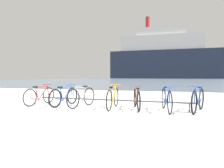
{
  "coord_description": "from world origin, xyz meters",
  "views": [
    {
      "loc": [
        0.51,
        -4.61,
        1.14
      ],
      "look_at": [
        -1.68,
        3.17,
        0.79
      ],
      "focal_mm": 30.35,
      "sensor_mm": 36.0,
      "label": 1
    }
  ],
  "objects_px": {
    "bicycle_2": "(82,97)",
    "bicycle_5": "(166,99)",
    "bicycle_3": "(113,98)",
    "ferry_ship": "(162,58)",
    "bicycle_0": "(40,96)",
    "bicycle_4": "(137,99)",
    "bicycle_1": "(64,96)",
    "bicycle_6": "(198,100)"
  },
  "relations": [
    {
      "from": "bicycle_2",
      "to": "bicycle_5",
      "type": "xyz_separation_m",
      "value": [
        2.98,
        0.01,
        0.01
      ]
    },
    {
      "from": "bicycle_3",
      "to": "ferry_ship",
      "type": "height_order",
      "value": "ferry_ship"
    },
    {
      "from": "bicycle_0",
      "to": "bicycle_4",
      "type": "relative_size",
      "value": 1.01
    },
    {
      "from": "bicycle_5",
      "to": "bicycle_0",
      "type": "bearing_deg",
      "value": 179.13
    },
    {
      "from": "bicycle_0",
      "to": "bicycle_4",
      "type": "height_order",
      "value": "bicycle_4"
    },
    {
      "from": "bicycle_2",
      "to": "bicycle_4",
      "type": "relative_size",
      "value": 0.99
    },
    {
      "from": "bicycle_2",
      "to": "bicycle_3",
      "type": "xyz_separation_m",
      "value": [
        1.19,
        -0.02,
        0.01
      ]
    },
    {
      "from": "bicycle_0",
      "to": "bicycle_2",
      "type": "bearing_deg",
      "value": -2.48
    },
    {
      "from": "bicycle_1",
      "to": "bicycle_5",
      "type": "distance_m",
      "value": 3.74
    },
    {
      "from": "bicycle_4",
      "to": "bicycle_2",
      "type": "bearing_deg",
      "value": -176.91
    },
    {
      "from": "bicycle_0",
      "to": "bicycle_3",
      "type": "xyz_separation_m",
      "value": [
        3.03,
        -0.1,
        0.02
      ]
    },
    {
      "from": "bicycle_4",
      "to": "bicycle_5",
      "type": "bearing_deg",
      "value": -5.96
    },
    {
      "from": "bicycle_6",
      "to": "ferry_ship",
      "type": "distance_m",
      "value": 85.51
    },
    {
      "from": "bicycle_6",
      "to": "bicycle_1",
      "type": "bearing_deg",
      "value": -179.61
    },
    {
      "from": "bicycle_6",
      "to": "bicycle_3",
      "type": "bearing_deg",
      "value": -176.85
    },
    {
      "from": "bicycle_1",
      "to": "bicycle_3",
      "type": "height_order",
      "value": "bicycle_3"
    },
    {
      "from": "bicycle_2",
      "to": "bicycle_5",
      "type": "height_order",
      "value": "bicycle_5"
    },
    {
      "from": "bicycle_1",
      "to": "bicycle_6",
      "type": "distance_m",
      "value": 4.7
    },
    {
      "from": "bicycle_0",
      "to": "bicycle_1",
      "type": "relative_size",
      "value": 1.0
    },
    {
      "from": "bicycle_3",
      "to": "bicycle_5",
      "type": "xyz_separation_m",
      "value": [
        1.78,
        0.03,
        0.01
      ]
    },
    {
      "from": "bicycle_2",
      "to": "bicycle_4",
      "type": "bearing_deg",
      "value": 3.09
    },
    {
      "from": "bicycle_0",
      "to": "ferry_ship",
      "type": "height_order",
      "value": "ferry_ship"
    },
    {
      "from": "bicycle_1",
      "to": "bicycle_6",
      "type": "relative_size",
      "value": 0.96
    },
    {
      "from": "bicycle_1",
      "to": "bicycle_6",
      "type": "height_order",
      "value": "bicycle_6"
    },
    {
      "from": "bicycle_5",
      "to": "ferry_ship",
      "type": "height_order",
      "value": "ferry_ship"
    },
    {
      "from": "bicycle_3",
      "to": "bicycle_5",
      "type": "distance_m",
      "value": 1.78
    },
    {
      "from": "bicycle_3",
      "to": "bicycle_4",
      "type": "height_order",
      "value": "bicycle_3"
    },
    {
      "from": "bicycle_0",
      "to": "bicycle_4",
      "type": "distance_m",
      "value": 3.84
    },
    {
      "from": "bicycle_2",
      "to": "bicycle_6",
      "type": "distance_m",
      "value": 3.94
    },
    {
      "from": "bicycle_6",
      "to": "ferry_ship",
      "type": "relative_size",
      "value": 0.04
    },
    {
      "from": "bicycle_0",
      "to": "bicycle_6",
      "type": "xyz_separation_m",
      "value": [
        5.77,
        0.05,
        0.02
      ]
    },
    {
      "from": "bicycle_4",
      "to": "bicycle_0",
      "type": "bearing_deg",
      "value": -179.57
    },
    {
      "from": "bicycle_1",
      "to": "bicycle_5",
      "type": "height_order",
      "value": "bicycle_5"
    },
    {
      "from": "bicycle_1",
      "to": "bicycle_4",
      "type": "height_order",
      "value": "same"
    },
    {
      "from": "bicycle_5",
      "to": "bicycle_2",
      "type": "bearing_deg",
      "value": -179.87
    },
    {
      "from": "bicycle_1",
      "to": "bicycle_4",
      "type": "distance_m",
      "value": 2.77
    },
    {
      "from": "bicycle_1",
      "to": "bicycle_2",
      "type": "distance_m",
      "value": 0.77
    },
    {
      "from": "bicycle_2",
      "to": "bicycle_3",
      "type": "height_order",
      "value": "bicycle_3"
    },
    {
      "from": "bicycle_4",
      "to": "bicycle_5",
      "type": "height_order",
      "value": "bicycle_5"
    },
    {
      "from": "bicycle_0",
      "to": "ferry_ship",
      "type": "bearing_deg",
      "value": 87.75
    },
    {
      "from": "bicycle_3",
      "to": "bicycle_6",
      "type": "height_order",
      "value": "bicycle_6"
    },
    {
      "from": "bicycle_1",
      "to": "ferry_ship",
      "type": "bearing_deg",
      "value": 88.47
    }
  ]
}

